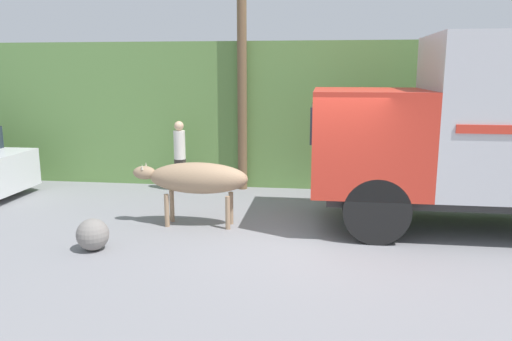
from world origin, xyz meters
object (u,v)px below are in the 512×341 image
at_px(brown_cow, 196,179).
at_px(roadside_rock, 93,234).
at_px(utility_pole, 242,62).
at_px(pedestrian_on_hill, 180,152).

xyz_separation_m(brown_cow, roadside_rock, (-1.37, -1.55, -0.65)).
bearing_deg(roadside_rock, brown_cow, 48.40).
height_order(utility_pole, roadside_rock, utility_pole).
bearing_deg(roadside_rock, pedestrian_on_hill, 86.13).
relative_size(brown_cow, pedestrian_on_hill, 1.29).
bearing_deg(pedestrian_on_hill, utility_pole, -149.81).
bearing_deg(roadside_rock, utility_pole, 69.22).
height_order(pedestrian_on_hill, roadside_rock, pedestrian_on_hill).
distance_m(brown_cow, pedestrian_on_hill, 2.87).
bearing_deg(utility_pole, pedestrian_on_hill, -163.33).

